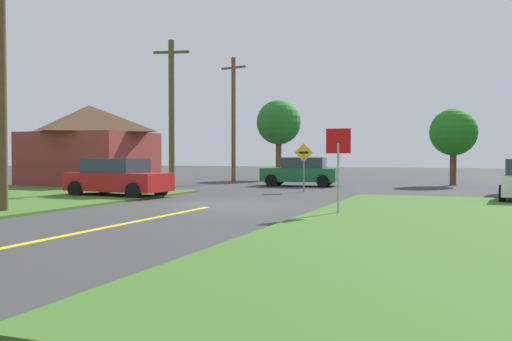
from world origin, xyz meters
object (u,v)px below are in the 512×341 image
Objects in this scene: direction_sign at (304,162)px; oak_tree_left at (453,133)px; stop_sign at (338,155)px; car_approaching_junction at (301,172)px; utility_pole_far at (234,118)px; barn at (89,145)px; parked_car_near_building at (118,178)px; utility_pole_near at (2,68)px; utility_pole_mid at (172,113)px; oak_tree_right at (279,123)px.

oak_tree_left is at bearing 52.61° from direction_sign.
car_approaching_junction is (-5.37, 14.36, -0.98)m from stop_sign.
utility_pole_far is 1.19× the size of barn.
barn reaches higher than direction_sign.
parked_car_near_building is 7.69m from utility_pole_near.
car_approaching_junction is at bearing 107.89° from direction_sign.
utility_pole_far reaches higher than barn.
utility_pole_near is 18.55m from utility_pole_far.
utility_pole_far is at bearing 136.26° from direction_sign.
oak_tree_left is (12.67, 2.55, -0.96)m from utility_pole_far.
oak_tree_left is at bearing 37.35° from utility_pole_mid.
oak_tree_right is at bearing 90.99° from parked_car_near_building.
utility_pole_mid is at bearing -94.74° from oak_tree_right.
direction_sign is (6.19, -5.93, -2.56)m from utility_pole_far.
oak_tree_right reaches higher than stop_sign.
stop_sign is 0.45× the size of oak_tree_right.
utility_pole_far is at bearing -20.12° from car_approaching_junction.
utility_pole_mid is 3.19× the size of direction_sign.
parked_car_near_building is 0.61× the size of utility_pole_mid.
utility_pole_mid is (0.05, 4.51, 3.03)m from parked_car_near_building.
utility_pole_near is at bearing -88.90° from utility_pole_far.
utility_pole_far is (-0.36, 18.54, -0.41)m from utility_pole_near.
utility_pole_far is 8.95m from direction_sign.
car_approaching_junction is at bearing 69.78° from parked_car_near_building.
oak_tree_right is at bearing 81.40° from utility_pole_far.
parked_car_near_building is 19.42m from oak_tree_left.
oak_tree_left is at bearing 20.59° from barn.
direction_sign is (1.52, -4.72, 0.64)m from car_approaching_junction.
utility_pole_far is 1.37× the size of oak_tree_right.
utility_pole_near is 3.67× the size of direction_sign.
oak_tree_left is (12.87, 9.82, -0.79)m from utility_pole_mid.
utility_pole_near is 24.46m from oak_tree_left.
parked_car_near_building is at bearing 95.06° from utility_pole_near.
direction_sign is at bearing 65.17° from utility_pole_near.
oak_tree_right is at bearing -67.95° from car_approaching_junction.
oak_tree_right is (-3.77, 7.17, 3.21)m from car_approaching_junction.
oak_tree_right is at bearing 85.26° from utility_pole_mid.
stop_sign is at bearing -39.01° from utility_pole_mid.
barn is at bearing 118.21° from utility_pole_near.
stop_sign is 10.38m from direction_sign.
direction_sign is 13.26m from barn.
stop_sign is 0.30× the size of utility_pole_near.
barn is (-13.19, 1.09, 0.87)m from direction_sign.
barn is (-6.75, 6.94, 1.50)m from parked_car_near_building.
direction_sign is 10.79m from oak_tree_left.
utility_pole_far is at bearing 91.10° from utility_pole_near.
utility_pole_far is 12.96m from oak_tree_left.
car_approaching_junction is at bearing 51.28° from utility_pole_mid.
stop_sign is 18.34m from oak_tree_left.
oak_tree_right reaches higher than parked_car_near_building.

